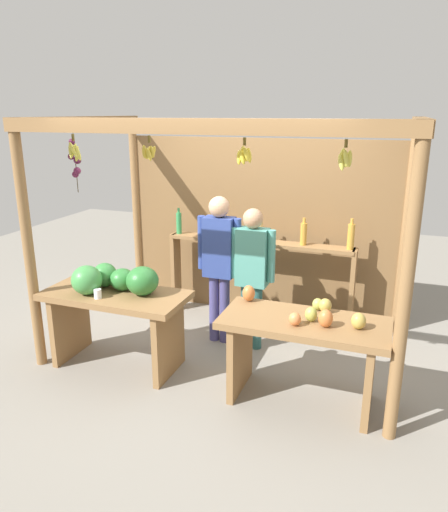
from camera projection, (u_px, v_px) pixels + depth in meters
The scene contains 7 objects.
ground_plane at pixel (230, 346), 5.21m from camera, with size 12.00×12.00×0.00m, color gray.
market_stall at pixel (245, 212), 5.24m from camera, with size 3.46×2.11×2.39m.
fruit_counter_left at pixel (116, 299), 4.64m from camera, with size 1.40×0.64×1.05m.
fruit_counter_right at pixel (304, 340), 4.07m from camera, with size 1.40×0.65×0.92m.
bottle_shelf_unit at pixel (260, 258), 5.62m from camera, with size 2.22×0.22×1.34m.
vendor_man at pixel (219, 257), 5.06m from camera, with size 0.48×0.22×1.61m.
vendor_woman at pixel (252, 267), 4.93m from camera, with size 0.48×0.21×1.52m.
Camera 1 is at (1.55, -4.44, 2.43)m, focal length 33.68 mm.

